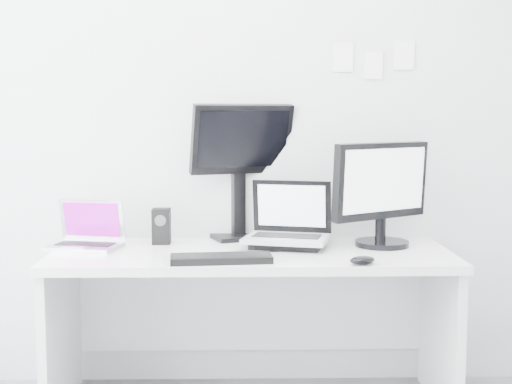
% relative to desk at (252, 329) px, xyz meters
% --- Properties ---
extents(back_wall, '(3.60, 0.00, 3.60)m').
position_rel_desk_xyz_m(back_wall, '(0.00, 0.35, 0.99)').
color(back_wall, silver).
rests_on(back_wall, ground).
extents(desk, '(1.80, 0.70, 0.73)m').
position_rel_desk_xyz_m(desk, '(0.00, 0.00, 0.00)').
color(desk, silver).
rests_on(desk, ground).
extents(macbook, '(0.36, 0.30, 0.24)m').
position_rel_desk_xyz_m(macbook, '(-0.77, 0.06, 0.48)').
color(macbook, '#ACACB0').
rests_on(macbook, desk).
extents(speaker, '(0.09, 0.09, 0.17)m').
position_rel_desk_xyz_m(speaker, '(-0.43, 0.19, 0.45)').
color(speaker, black).
rests_on(speaker, desk).
extents(dell_laptop, '(0.44, 0.38, 0.31)m').
position_rel_desk_xyz_m(dell_laptop, '(0.16, 0.07, 0.52)').
color(dell_laptop, '#ADB0B5').
rests_on(dell_laptop, desk).
extents(rear_monitor, '(0.53, 0.35, 0.68)m').
position_rel_desk_xyz_m(rear_monitor, '(-0.05, 0.31, 0.71)').
color(rear_monitor, black).
rests_on(rear_monitor, desk).
extents(samsung_monitor, '(0.60, 0.51, 0.50)m').
position_rel_desk_xyz_m(samsung_monitor, '(0.61, 0.11, 0.62)').
color(samsung_monitor, black).
rests_on(samsung_monitor, desk).
extents(keyboard, '(0.44, 0.19, 0.03)m').
position_rel_desk_xyz_m(keyboard, '(-0.13, -0.24, 0.38)').
color(keyboard, black).
rests_on(keyboard, desk).
extents(mouse, '(0.13, 0.10, 0.04)m').
position_rel_desk_xyz_m(mouse, '(0.45, -0.31, 0.38)').
color(mouse, black).
rests_on(mouse, desk).
extents(wall_note_0, '(0.10, 0.00, 0.14)m').
position_rel_desk_xyz_m(wall_note_0, '(0.45, 0.34, 1.26)').
color(wall_note_0, white).
rests_on(wall_note_0, back_wall).
extents(wall_note_1, '(0.09, 0.00, 0.13)m').
position_rel_desk_xyz_m(wall_note_1, '(0.60, 0.34, 1.22)').
color(wall_note_1, white).
rests_on(wall_note_1, back_wall).
extents(wall_note_2, '(0.10, 0.00, 0.14)m').
position_rel_desk_xyz_m(wall_note_2, '(0.75, 0.34, 1.26)').
color(wall_note_2, white).
rests_on(wall_note_2, back_wall).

